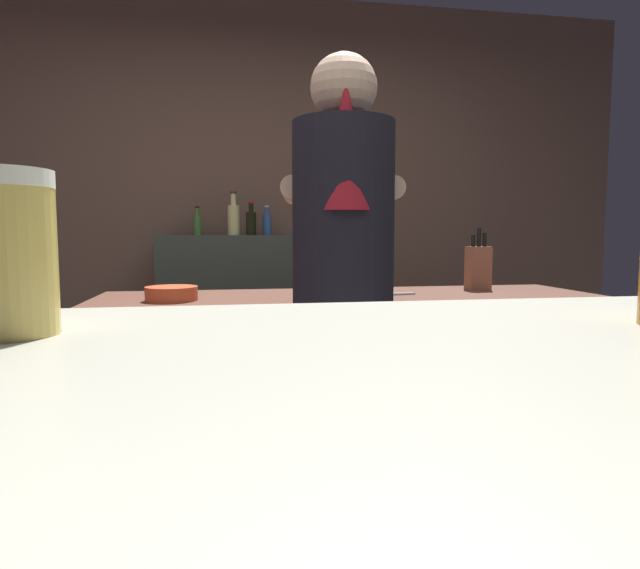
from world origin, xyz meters
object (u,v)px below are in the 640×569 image
pint_glass_far (5,253)px  bottle_soy (267,224)px  bottle_vinegar (251,222)px  bartender (343,280)px  knife_block (478,267)px  mixing_bowl (172,294)px  bottle_olive_oil (234,218)px  chefs_knife (388,294)px  bottle_hot_sauce (197,224)px

pint_glass_far → bottle_soy: bottle_soy is taller
pint_glass_far → bottle_vinegar: bearing=83.6°
bartender → bottle_vinegar: (-0.24, 1.53, 0.23)m
bottle_vinegar → knife_block: bearing=-44.0°
bartender → pint_glass_far: size_ratio=12.82×
pint_glass_far → mixing_bowl: bearing=91.4°
bottle_vinegar → mixing_bowl: bearing=-106.9°
bottle_olive_oil → bottle_vinegar: bearing=-6.4°
chefs_knife → bottle_hot_sauce: 1.54m
bartender → bottle_hot_sauce: (-0.57, 1.65, 0.22)m
bartender → bottle_soy: (-0.14, 1.64, 0.22)m
bottle_olive_oil → bottle_vinegar: 0.11m
knife_block → bottle_hot_sauce: (-1.33, 1.08, 0.22)m
mixing_bowl → chefs_knife: 0.88m
knife_block → bottle_hot_sauce: 1.73m
knife_block → chefs_knife: knife_block is taller
mixing_bowl → bottle_vinegar: (0.36, 1.17, 0.30)m
bottle_soy → bottle_hot_sauce: bottle_soy is taller
knife_block → pint_glass_far: size_ratio=2.09×
bottle_hot_sauce → bartender: bearing=-71.0°
bottle_soy → bottle_olive_oil: size_ratio=0.71×
knife_block → chefs_knife: (-0.48, -0.16, -0.10)m
pint_glass_far → bottle_soy: bearing=81.8°
chefs_knife → bottle_soy: (-0.42, 1.24, 0.32)m
knife_block → bottle_olive_oil: size_ratio=1.09×
bottle_hot_sauce → pint_glass_far: bearing=-89.8°
pint_glass_far → bottle_olive_oil: (0.21, 2.82, 0.12)m
bartender → knife_block: (0.76, 0.56, 0.00)m
knife_block → pint_glass_far: bearing=-125.7°
mixing_bowl → pint_glass_far: bearing=-88.6°
knife_block → bottle_soy: bearing=130.0°
mixing_bowl → bartender: bearing=-31.3°
bottle_hot_sauce → knife_block: bearing=-39.2°
bartender → bottle_soy: bearing=12.7°
bartender → bottle_olive_oil: size_ratio=6.68×
bartender → bottle_hot_sauce: size_ratio=9.94×
mixing_bowl → bottle_soy: (0.46, 1.28, 0.30)m
chefs_knife → pint_glass_far: (-0.84, -1.68, 0.23)m
bartender → pint_glass_far: (-0.56, -1.27, 0.13)m
knife_block → bottle_vinegar: bearing=136.0°
chefs_knife → bottle_hot_sauce: size_ratio=1.36×
bottle_hot_sauce → bottle_vinegar: bearing=-19.3°
chefs_knife → bottle_soy: bearing=101.3°
pint_glass_far → bottle_hot_sauce: bottle_hot_sauce is taller
bartender → bottle_olive_oil: bearing=20.5°
bottle_vinegar → pint_glass_far: bearing=-96.4°
pint_glass_far → bottle_soy: (0.42, 2.91, 0.09)m
bartender → pint_glass_far: 1.40m
chefs_knife → bottle_olive_oil: 1.35m
bottle_soy → bottle_olive_oil: 0.23m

